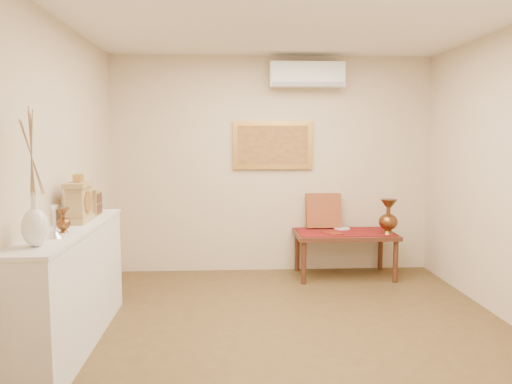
{
  "coord_description": "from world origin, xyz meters",
  "views": [
    {
      "loc": [
        -0.55,
        -4.01,
        1.7
      ],
      "look_at": [
        -0.27,
        1.15,
        1.13
      ],
      "focal_mm": 35.0,
      "sensor_mm": 36.0,
      "label": 1
    }
  ],
  "objects": [
    {
      "name": "plate",
      "position": [
        0.86,
        2.05,
        0.56
      ],
      "size": [
        0.2,
        0.2,
        0.01
      ],
      "primitive_type": "cylinder",
      "color": "silver",
      "rests_on": "table_cloth"
    },
    {
      "name": "white_vase",
      "position": [
        -1.82,
        -0.71,
        1.44
      ],
      "size": [
        0.18,
        0.18,
        0.92
      ],
      "primitive_type": null,
      "color": "silver",
      "rests_on": "display_ledge"
    },
    {
      "name": "ceiling",
      "position": [
        0.0,
        0.0,
        2.7
      ],
      "size": [
        4.5,
        4.5,
        0.0
      ],
      "primitive_type": "plane",
      "rotation": [
        3.14,
        0.0,
        0.0
      ],
      "color": "silver",
      "rests_on": "ground"
    },
    {
      "name": "display_ledge",
      "position": [
        -1.82,
        0.0,
        0.49
      ],
      "size": [
        0.37,
        2.02,
        0.98
      ],
      "color": "silver",
      "rests_on": "floor"
    },
    {
      "name": "floor",
      "position": [
        0.0,
        0.0,
        0.0
      ],
      "size": [
        4.5,
        4.5,
        0.0
      ],
      "primitive_type": "plane",
      "color": "brown",
      "rests_on": "ground"
    },
    {
      "name": "low_table",
      "position": [
        0.85,
        1.88,
        0.48
      ],
      "size": [
        1.2,
        0.7,
        0.55
      ],
      "color": "#4A2416",
      "rests_on": "floor"
    },
    {
      "name": "ac_unit",
      "position": [
        0.4,
        2.12,
        2.45
      ],
      "size": [
        0.9,
        0.25,
        0.3
      ],
      "color": "silver",
      "rests_on": "wall_back"
    },
    {
      "name": "wall_front",
      "position": [
        0.0,
        -2.25,
        1.35
      ],
      "size": [
        4.0,
        0.02,
        2.7
      ],
      "primitive_type": "cube",
      "color": "beige",
      "rests_on": "ground"
    },
    {
      "name": "wooden_chest",
      "position": [
        -1.82,
        0.62,
        1.1
      ],
      "size": [
        0.16,
        0.21,
        0.24
      ],
      "color": "tan",
      "rests_on": "display_ledge"
    },
    {
      "name": "candlestick",
      "position": [
        -1.8,
        -0.43,
        1.1
      ],
      "size": [
        0.11,
        0.11,
        0.24
      ],
      "primitive_type": null,
      "color": "silver",
      "rests_on": "display_ledge"
    },
    {
      "name": "mantel_clock",
      "position": [
        -1.82,
        0.24,
        1.15
      ],
      "size": [
        0.17,
        0.36,
        0.41
      ],
      "color": "tan",
      "rests_on": "display_ledge"
    },
    {
      "name": "wall_left",
      "position": [
        -2.0,
        0.0,
        1.35
      ],
      "size": [
        0.02,
        4.5,
        2.7
      ],
      "primitive_type": "cube",
      "color": "beige",
      "rests_on": "ground"
    },
    {
      "name": "brass_urn_small",
      "position": [
        -1.8,
        -0.23,
        1.1
      ],
      "size": [
        0.11,
        0.11,
        0.24
      ],
      "primitive_type": null,
      "color": "brown",
      "rests_on": "display_ledge"
    },
    {
      "name": "table_cloth",
      "position": [
        0.85,
        1.88,
        0.55
      ],
      "size": [
        1.14,
        0.59,
        0.01
      ],
      "primitive_type": "cube",
      "color": "maroon",
      "rests_on": "low_table"
    },
    {
      "name": "cushion",
      "position": [
        0.64,
        2.15,
        0.78
      ],
      "size": [
        0.44,
        0.19,
        0.45
      ],
      "primitive_type": "cube",
      "rotation": [
        -0.21,
        0.0,
        0.0
      ],
      "color": "maroon",
      "rests_on": "table_cloth"
    },
    {
      "name": "menu",
      "position": [
        0.68,
        1.76,
        0.56
      ],
      "size": [
        0.27,
        0.3,
        0.01
      ],
      "primitive_type": "cube",
      "rotation": [
        0.0,
        0.0,
        0.45
      ],
      "color": "maroon",
      "rests_on": "table_cloth"
    },
    {
      "name": "painting",
      "position": [
        0.0,
        2.22,
        1.6
      ],
      "size": [
        1.0,
        0.06,
        0.6
      ],
      "color": "#B5863A",
      "rests_on": "wall_back"
    },
    {
      "name": "wall_back",
      "position": [
        0.0,
        2.25,
        1.35
      ],
      "size": [
        4.0,
        0.02,
        2.7
      ],
      "primitive_type": "cube",
      "color": "beige",
      "rests_on": "ground"
    },
    {
      "name": "brass_urn_tall",
      "position": [
        1.33,
        1.72,
        0.81
      ],
      "size": [
        0.22,
        0.22,
        0.5
      ],
      "primitive_type": null,
      "color": "brown",
      "rests_on": "table_cloth"
    }
  ]
}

